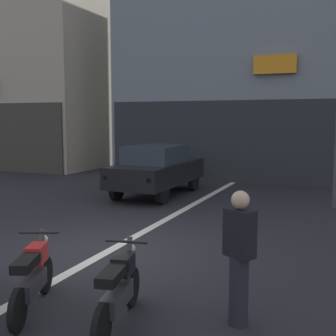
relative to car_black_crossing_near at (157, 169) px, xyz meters
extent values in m
plane|color=#232328|center=(1.59, -5.70, -0.89)|extent=(120.00, 120.00, 0.00)
cube|color=silver|center=(1.59, 0.30, -0.88)|extent=(0.20, 18.00, 0.01)
cube|color=#B2A893|center=(-9.95, 7.58, 6.96)|extent=(8.29, 9.09, 15.69)
cube|color=gray|center=(0.76, 7.58, 4.46)|extent=(9.36, 7.56, 10.68)
cube|color=#292C30|center=(0.76, 3.75, 0.71)|extent=(8.98, 0.10, 3.20)
cube|color=orange|center=(3.08, 3.68, 3.59)|extent=(1.55, 0.16, 0.67)
cylinder|color=black|center=(-0.76, 1.35, -0.57)|extent=(0.19, 0.64, 0.64)
cylinder|color=black|center=(0.79, 1.33, -0.57)|extent=(0.19, 0.64, 0.64)
cylinder|color=black|center=(-0.79, -1.25, -0.57)|extent=(0.19, 0.64, 0.64)
cylinder|color=black|center=(0.76, -1.27, -0.57)|extent=(0.19, 0.64, 0.64)
cube|color=black|center=(0.00, 0.04, -0.14)|extent=(1.82, 4.12, 0.66)
cube|color=#2D3842|center=(0.00, -0.11, 0.47)|extent=(1.58, 1.99, 0.56)
cube|color=red|center=(-0.73, -1.97, -0.09)|extent=(0.14, 0.06, 0.12)
cube|color=red|center=(0.68, -1.99, -0.09)|extent=(0.14, 0.06, 0.12)
cylinder|color=black|center=(1.75, -7.71, -0.63)|extent=(0.27, 0.51, 0.52)
cylinder|color=black|center=(2.20, -8.77, -0.63)|extent=(0.27, 0.51, 0.52)
cube|color=#38383D|center=(2.00, -8.28, -0.52)|extent=(0.47, 0.76, 0.22)
cube|color=black|center=(2.06, -8.43, -0.17)|extent=(0.44, 0.64, 0.12)
cube|color=red|center=(1.90, -8.05, -0.19)|extent=(0.34, 0.42, 0.24)
cylinder|color=#4C4C51|center=(1.81, -7.85, -0.25)|extent=(0.16, 0.25, 0.70)
cylinder|color=black|center=(1.84, -7.92, 0.07)|extent=(0.52, 0.25, 0.04)
sphere|color=silver|center=(1.76, -7.73, -0.09)|extent=(0.12, 0.12, 0.12)
cylinder|color=black|center=(3.11, -7.60, -0.63)|extent=(0.17, 0.52, 0.52)
cylinder|color=black|center=(3.34, -8.73, -0.63)|extent=(0.17, 0.52, 0.52)
cube|color=#38383D|center=(3.24, -8.21, -0.52)|extent=(0.34, 0.76, 0.22)
cube|color=black|center=(3.27, -8.37, -0.17)|extent=(0.33, 0.63, 0.12)
cube|color=black|center=(3.19, -7.96, -0.19)|extent=(0.29, 0.40, 0.24)
cylinder|color=#4C4C51|center=(3.14, -7.75, -0.25)|extent=(0.12, 0.25, 0.70)
cylinder|color=black|center=(3.16, -7.83, 0.07)|extent=(0.55, 0.14, 0.04)
sphere|color=silver|center=(3.12, -7.62, -0.09)|extent=(0.12, 0.12, 0.12)
cylinder|color=#23232D|center=(4.57, -7.56, -0.46)|extent=(0.24, 0.24, 0.86)
cube|color=black|center=(4.57, -7.56, 0.26)|extent=(0.42, 0.37, 0.58)
sphere|color=beige|center=(4.57, -7.56, 0.67)|extent=(0.22, 0.22, 0.22)
camera|label=1|loc=(5.74, -12.49, 1.65)|focal=45.57mm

